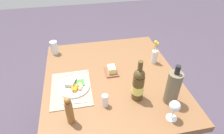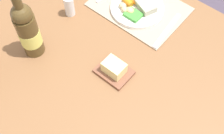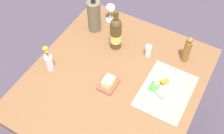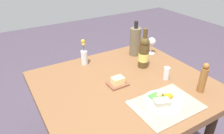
{
  "view_description": "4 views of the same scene",
  "coord_description": "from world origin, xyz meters",
  "px_view_note": "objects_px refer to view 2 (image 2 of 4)",
  "views": [
    {
      "loc": [
        1.13,
        -0.22,
        1.74
      ],
      "look_at": [
        -0.02,
        0.01,
        0.85
      ],
      "focal_mm": 30.5,
      "sensor_mm": 36.0,
      "label": 1
    },
    {
      "loc": [
        -0.41,
        0.45,
        1.7
      ],
      "look_at": [
        -0.07,
        0.05,
        0.87
      ],
      "focal_mm": 46.47,
      "sensor_mm": 36.0,
      "label": 2
    },
    {
      "loc": [
        -0.91,
        -0.5,
        2.23
      ],
      "look_at": [
        0.05,
        0.04,
        0.81
      ],
      "focal_mm": 45.84,
      "sensor_mm": 36.0,
      "label": 3
    },
    {
      "loc": [
        -0.7,
        -1.0,
        1.57
      ],
      "look_at": [
        -0.07,
        0.06,
        0.89
      ],
      "focal_mm": 34.0,
      "sensor_mm": 36.0,
      "label": 4
    }
  ],
  "objects_px": {
    "dinner_plate": "(137,8)",
    "salt_shaker": "(69,6)",
    "dining_table": "(106,74)",
    "butter_dish": "(114,69)",
    "fork": "(167,30)",
    "wine_bottle": "(28,30)"
  },
  "relations": [
    {
      "from": "dining_table",
      "to": "salt_shaker",
      "type": "height_order",
      "value": "salt_shaker"
    },
    {
      "from": "dining_table",
      "to": "butter_dish",
      "type": "bearing_deg",
      "value": 168.28
    },
    {
      "from": "dinner_plate",
      "to": "salt_shaker",
      "type": "xyz_separation_m",
      "value": [
        0.21,
        0.2,
        0.03
      ]
    },
    {
      "from": "dining_table",
      "to": "salt_shaker",
      "type": "relative_size",
      "value": 12.63
    },
    {
      "from": "fork",
      "to": "dining_table",
      "type": "bearing_deg",
      "value": 66.05
    },
    {
      "from": "wine_bottle",
      "to": "salt_shaker",
      "type": "bearing_deg",
      "value": -83.17
    },
    {
      "from": "butter_dish",
      "to": "fork",
      "type": "bearing_deg",
      "value": -98.12
    },
    {
      "from": "fork",
      "to": "dinner_plate",
      "type": "bearing_deg",
      "value": -9.95
    },
    {
      "from": "dinner_plate",
      "to": "wine_bottle",
      "type": "relative_size",
      "value": 0.75
    },
    {
      "from": "dinner_plate",
      "to": "dining_table",
      "type": "bearing_deg",
      "value": 103.68
    },
    {
      "from": "wine_bottle",
      "to": "salt_shaker",
      "type": "height_order",
      "value": "wine_bottle"
    },
    {
      "from": "dining_table",
      "to": "fork",
      "type": "bearing_deg",
      "value": -108.6
    },
    {
      "from": "dinner_plate",
      "to": "salt_shaker",
      "type": "distance_m",
      "value": 0.29
    },
    {
      "from": "wine_bottle",
      "to": "butter_dish",
      "type": "relative_size",
      "value": 2.38
    },
    {
      "from": "butter_dish",
      "to": "wine_bottle",
      "type": "bearing_deg",
      "value": 21.24
    },
    {
      "from": "dining_table",
      "to": "salt_shaker",
      "type": "distance_m",
      "value": 0.33
    },
    {
      "from": "dining_table",
      "to": "dinner_plate",
      "type": "height_order",
      "value": "dinner_plate"
    },
    {
      "from": "fork",
      "to": "salt_shaker",
      "type": "relative_size",
      "value": 2.33
    },
    {
      "from": "fork",
      "to": "wine_bottle",
      "type": "distance_m",
      "value": 0.55
    },
    {
      "from": "butter_dish",
      "to": "salt_shaker",
      "type": "distance_m",
      "value": 0.35
    },
    {
      "from": "dinner_plate",
      "to": "fork",
      "type": "xyz_separation_m",
      "value": [
        -0.17,
        0.01,
        -0.01
      ]
    },
    {
      "from": "fork",
      "to": "wine_bottle",
      "type": "xyz_separation_m",
      "value": [
        0.35,
        0.41,
        0.11
      ]
    }
  ]
}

